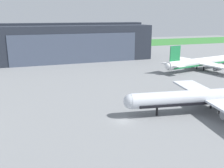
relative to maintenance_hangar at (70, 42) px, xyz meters
name	(u,v)px	position (x,y,z in m)	size (l,w,h in m)	color
ground_plane	(124,121)	(-4.77, -98.30, -9.90)	(440.00, 440.00, 0.00)	slate
grass_field_strip	(50,46)	(-4.77, 69.79, -9.86)	(440.00, 56.00, 0.08)	#347632
maintenance_hangar	(70,42)	(0.00, 0.00, 0.00)	(88.29, 37.26, 20.72)	#232833
airliner_far_left	(203,62)	(53.41, -53.27, -6.29)	(46.40, 36.57, 12.26)	white
airliner_near_right	(211,97)	(19.33, -99.71, -5.88)	(46.31, 36.71, 12.83)	silver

